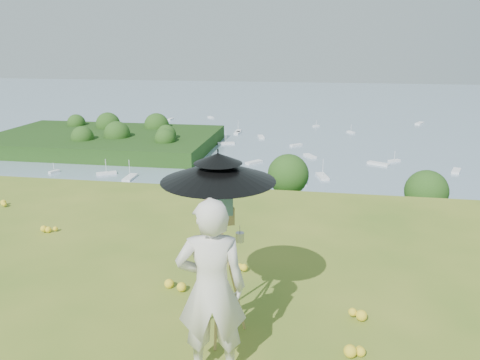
# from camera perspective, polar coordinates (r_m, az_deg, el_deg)

# --- Properties ---
(shoreline_tier) EXTENTS (170.00, 28.00, 8.00)m
(shoreline_tier) POSITION_cam_1_polar(r_m,az_deg,el_deg) (87.27, 7.09, -10.36)
(shoreline_tier) COLOR slate
(shoreline_tier) RESTS_ON bay_water
(bay_water) EXTENTS (700.00, 700.00, 0.00)m
(bay_water) POSITION_cam_1_polar(r_m,az_deg,el_deg) (245.78, 9.00, 7.55)
(bay_water) COLOR #6F899E
(bay_water) RESTS_ON ground
(peninsula) EXTENTS (90.00, 60.00, 12.00)m
(peninsula) POSITION_cam_1_polar(r_m,az_deg,el_deg) (178.83, -16.31, 5.42)
(peninsula) COLOR #17340E
(peninsula) RESTS_ON bay_water
(slope_trees) EXTENTS (110.00, 50.00, 6.00)m
(slope_trees) POSITION_cam_1_polar(r_m,az_deg,el_deg) (42.14, 5.40, -9.17)
(slope_trees) COLOR #204B16
(slope_trees) RESTS_ON forest_slope
(harbor_town) EXTENTS (110.00, 22.00, 5.00)m
(harbor_town) POSITION_cam_1_polar(r_m,az_deg,el_deg) (84.55, 7.24, -6.42)
(harbor_town) COLOR beige
(harbor_town) RESTS_ON shoreline_tier
(moored_boats) EXTENTS (140.00, 140.00, 0.70)m
(moored_boats) POSITION_cam_1_polar(r_m,az_deg,el_deg) (168.69, 4.30, 3.79)
(moored_boats) COLOR white
(moored_boats) RESTS_ON bay_water
(painter) EXTENTS (0.74, 0.56, 1.83)m
(painter) POSITION_cam_1_polar(r_m,az_deg,el_deg) (4.57, -3.51, -13.12)
(painter) COLOR silver
(painter) RESTS_ON ground
(field_easel) EXTENTS (0.83, 0.83, 1.65)m
(field_easel) POSITION_cam_1_polar(r_m,az_deg,el_deg) (5.14, -2.49, -10.66)
(field_easel) COLOR olive
(field_easel) RESTS_ON ground
(sun_umbrella) EXTENTS (1.41, 1.41, 0.78)m
(sun_umbrella) POSITION_cam_1_polar(r_m,az_deg,el_deg) (4.82, -2.65, -0.70)
(sun_umbrella) COLOR black
(sun_umbrella) RESTS_ON field_easel
(painter_cap) EXTENTS (0.22, 0.25, 0.10)m
(painter_cap) POSITION_cam_1_polar(r_m,az_deg,el_deg) (4.21, -3.72, -2.87)
(painter_cap) COLOR #CB6F80
(painter_cap) RESTS_ON painter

